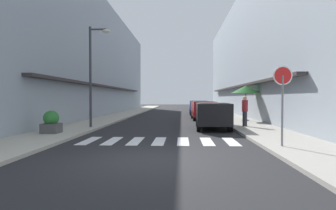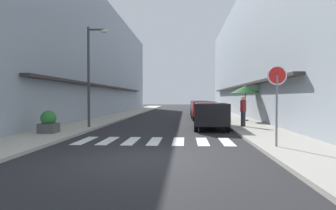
{
  "view_description": "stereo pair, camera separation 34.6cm",
  "coord_description": "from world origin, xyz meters",
  "px_view_note": "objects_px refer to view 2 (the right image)",
  "views": [
    {
      "loc": [
        0.89,
        -8.01,
        1.73
      ],
      "look_at": [
        -0.27,
        16.35,
        1.14
      ],
      "focal_mm": 30.72,
      "sensor_mm": 36.0,
      "label": 1
    },
    {
      "loc": [
        1.24,
        -7.99,
        1.73
      ],
      "look_at": [
        -0.27,
        16.35,
        1.14
      ],
      "focal_mm": 30.72,
      "sensor_mm": 36.0,
      "label": 2
    }
  ],
  "objects_px": {
    "parked_car_mid": "(203,108)",
    "cafe_umbrella": "(245,90)",
    "parked_car_near": "(210,113)",
    "round_street_sign": "(277,85)",
    "street_lamp": "(92,66)",
    "parked_car_far": "(199,106)",
    "pedestrian_walking_near": "(243,110)",
    "planter_corner": "(49,122)"
  },
  "relations": [
    {
      "from": "street_lamp",
      "to": "pedestrian_walking_near",
      "type": "distance_m",
      "value": 8.88
    },
    {
      "from": "planter_corner",
      "to": "parked_car_mid",
      "type": "bearing_deg",
      "value": 52.41
    },
    {
      "from": "planter_corner",
      "to": "round_street_sign",
      "type": "bearing_deg",
      "value": -18.59
    },
    {
      "from": "parked_car_mid",
      "to": "pedestrian_walking_near",
      "type": "xyz_separation_m",
      "value": [
        1.89,
        -6.39,
        0.11
      ]
    },
    {
      "from": "pedestrian_walking_near",
      "to": "parked_car_near",
      "type": "bearing_deg",
      "value": 108.23
    },
    {
      "from": "cafe_umbrella",
      "to": "pedestrian_walking_near",
      "type": "bearing_deg",
      "value": -102.97
    },
    {
      "from": "parked_car_near",
      "to": "parked_car_far",
      "type": "height_order",
      "value": "same"
    },
    {
      "from": "round_street_sign",
      "to": "street_lamp",
      "type": "distance_m",
      "value": 10.26
    },
    {
      "from": "round_street_sign",
      "to": "street_lamp",
      "type": "height_order",
      "value": "street_lamp"
    },
    {
      "from": "round_street_sign",
      "to": "cafe_umbrella",
      "type": "relative_size",
      "value": 1.07
    },
    {
      "from": "parked_car_mid",
      "to": "cafe_umbrella",
      "type": "relative_size",
      "value": 1.6
    },
    {
      "from": "street_lamp",
      "to": "cafe_umbrella",
      "type": "distance_m",
      "value": 10.81
    },
    {
      "from": "parked_car_near",
      "to": "pedestrian_walking_near",
      "type": "distance_m",
      "value": 1.94
    },
    {
      "from": "planter_corner",
      "to": "pedestrian_walking_near",
      "type": "xyz_separation_m",
      "value": [
        9.62,
        3.66,
        0.42
      ]
    },
    {
      "from": "parked_car_far",
      "to": "planter_corner",
      "type": "relative_size",
      "value": 4.3
    },
    {
      "from": "parked_car_mid",
      "to": "planter_corner",
      "type": "height_order",
      "value": "parked_car_mid"
    },
    {
      "from": "parked_car_far",
      "to": "pedestrian_walking_near",
      "type": "bearing_deg",
      "value": -81.71
    },
    {
      "from": "parked_car_mid",
      "to": "planter_corner",
      "type": "relative_size",
      "value": 3.85
    },
    {
      "from": "cafe_umbrella",
      "to": "planter_corner",
      "type": "height_order",
      "value": "cafe_umbrella"
    },
    {
      "from": "parked_car_far",
      "to": "planter_corner",
      "type": "xyz_separation_m",
      "value": [
        -7.74,
        -16.6,
        -0.31
      ]
    },
    {
      "from": "parked_car_far",
      "to": "pedestrian_walking_near",
      "type": "distance_m",
      "value": 13.08
    },
    {
      "from": "cafe_umbrella",
      "to": "pedestrian_walking_near",
      "type": "relative_size",
      "value": 1.45
    },
    {
      "from": "parked_car_mid",
      "to": "street_lamp",
      "type": "distance_m",
      "value": 10.14
    },
    {
      "from": "parked_car_near",
      "to": "round_street_sign",
      "type": "height_order",
      "value": "round_street_sign"
    },
    {
      "from": "parked_car_near",
      "to": "round_street_sign",
      "type": "distance_m",
      "value": 6.71
    },
    {
      "from": "planter_corner",
      "to": "street_lamp",
      "type": "bearing_deg",
      "value": 68.03
    },
    {
      "from": "parked_car_near",
      "to": "parked_car_mid",
      "type": "bearing_deg",
      "value": 90.0
    },
    {
      "from": "street_lamp",
      "to": "cafe_umbrella",
      "type": "bearing_deg",
      "value": 28.22
    },
    {
      "from": "parked_car_far",
      "to": "street_lamp",
      "type": "bearing_deg",
      "value": -115.58
    },
    {
      "from": "street_lamp",
      "to": "planter_corner",
      "type": "xyz_separation_m",
      "value": [
        -1.13,
        -2.8,
        -2.89
      ]
    },
    {
      "from": "parked_car_mid",
      "to": "planter_corner",
      "type": "distance_m",
      "value": 12.68
    },
    {
      "from": "planter_corner",
      "to": "pedestrian_walking_near",
      "type": "distance_m",
      "value": 10.3
    },
    {
      "from": "street_lamp",
      "to": "cafe_umbrella",
      "type": "relative_size",
      "value": 2.22
    },
    {
      "from": "parked_car_near",
      "to": "parked_car_far",
      "type": "bearing_deg",
      "value": 90.0
    },
    {
      "from": "parked_car_near",
      "to": "cafe_umbrella",
      "type": "relative_size",
      "value": 1.71
    },
    {
      "from": "parked_car_near",
      "to": "round_street_sign",
      "type": "xyz_separation_m",
      "value": [
        1.64,
        -6.38,
        1.26
      ]
    },
    {
      "from": "parked_car_far",
      "to": "parked_car_near",
      "type": "bearing_deg",
      "value": -90.0
    },
    {
      "from": "parked_car_near",
      "to": "pedestrian_walking_near",
      "type": "xyz_separation_m",
      "value": [
        1.89,
        0.43,
        0.11
      ]
    },
    {
      "from": "parked_car_far",
      "to": "street_lamp",
      "type": "xyz_separation_m",
      "value": [
        -6.61,
        -13.8,
        2.58
      ]
    },
    {
      "from": "planter_corner",
      "to": "parked_car_near",
      "type": "bearing_deg",
      "value": 22.65
    },
    {
      "from": "parked_car_mid",
      "to": "cafe_umbrella",
      "type": "xyz_separation_m",
      "value": [
        2.86,
        -2.17,
        1.41
      ]
    },
    {
      "from": "round_street_sign",
      "to": "planter_corner",
      "type": "relative_size",
      "value": 2.58
    }
  ]
}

